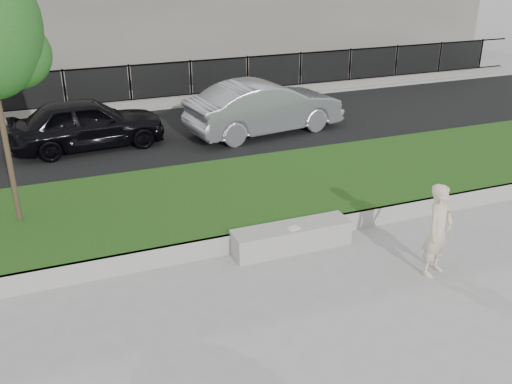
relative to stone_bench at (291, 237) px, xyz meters
name	(u,v)px	position (x,y,z in m)	size (l,w,h in m)	color
ground	(286,273)	(-0.47, -0.80, -0.24)	(90.00, 90.00, 0.00)	gray
grass_bank	(231,199)	(-0.47, 2.20, -0.04)	(34.00, 4.00, 0.40)	black
grass_kerb	(264,238)	(-0.47, 0.24, -0.04)	(34.00, 0.08, 0.40)	gray
street	(173,136)	(-0.47, 7.70, -0.22)	(34.00, 7.00, 0.04)	black
far_pavement	(144,100)	(-0.47, 12.20, -0.18)	(34.00, 3.00, 0.12)	gray
iron_fence	(148,93)	(-0.47, 11.20, 0.30)	(32.00, 0.30, 1.50)	slate
stone_bench	(291,237)	(0.00, 0.00, 0.00)	(2.35, 0.59, 0.48)	gray
man	(438,230)	(2.00, -1.76, 0.62)	(0.63, 0.41, 1.72)	beige
book	(294,228)	(-0.01, -0.11, 0.25)	(0.22, 0.16, 0.03)	silver
car_dark	(88,123)	(-2.95, 7.44, 0.53)	(1.72, 4.28, 1.46)	black
car_silver	(265,107)	(2.29, 6.94, 0.60)	(1.70, 4.87, 1.61)	#919399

